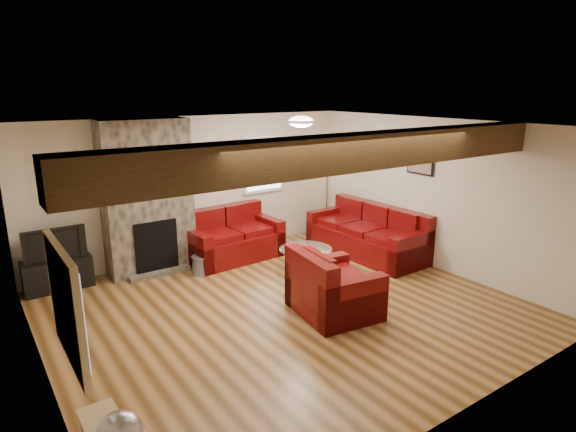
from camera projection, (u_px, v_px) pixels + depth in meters
The scene contains 16 objects.
room at pixel (286, 222), 6.35m from camera, with size 8.00×8.00×8.00m.
oak_beam at pixel (353, 152), 5.08m from camera, with size 6.00×0.36×0.38m, color #321D0F.
chimney_breast at pixel (148, 199), 7.78m from camera, with size 1.40×0.67×2.50m.
back_window at pixel (263, 164), 9.16m from camera, with size 0.90×0.08×1.10m, color silver, non-canonical shape.
hatch_window at pixel (67, 305), 3.48m from camera, with size 0.08×1.00×0.90m, color tan, non-canonical shape.
ceiling_dome at pixel (301, 124), 7.25m from camera, with size 0.40×0.40×0.18m, color white, non-canonical shape.
artwork_back at pixel (206, 162), 8.46m from camera, with size 0.42×0.06×0.52m, color black, non-canonical shape.
artwork_right at pixel (420, 162), 8.09m from camera, with size 0.06×0.55×0.42m, color black, non-canonical shape.
sofa_three at pixel (366, 231), 8.74m from camera, with size 2.29×0.96×0.89m, color #4C0508, non-canonical shape.
loveseat at pixel (232, 234), 8.54m from camera, with size 1.67×0.96×0.89m, color #4C0508, non-canonical shape.
armchair_red at pixel (335, 282), 6.45m from camera, with size 1.09×0.96×0.88m, color #4C0508, non-canonical shape.
coffee_table at pixel (306, 261), 7.90m from camera, with size 0.86×0.86×0.45m.
tv_cabinet at pixel (58, 274), 7.26m from camera, with size 0.97×0.39×0.48m, color black.
television at pixel (54, 243), 7.14m from camera, with size 0.87×0.11×0.50m, color black.
floor_lamp at pixel (328, 165), 9.87m from camera, with size 0.43×0.43×1.67m.
coal_bucket at pixel (201, 264), 7.89m from camera, with size 0.33×0.33×0.31m, color gray, non-canonical shape.
Camera 1 is at (-3.47, -5.03, 2.98)m, focal length 30.00 mm.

